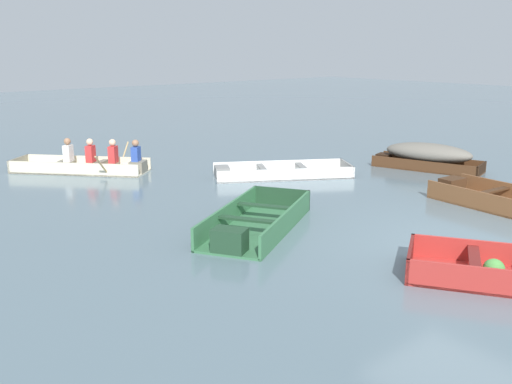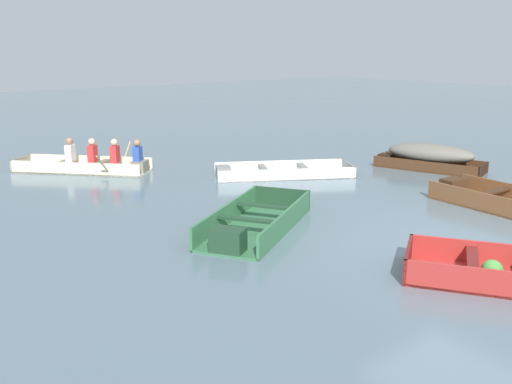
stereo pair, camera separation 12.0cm
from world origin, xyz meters
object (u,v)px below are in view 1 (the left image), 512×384
Objects in this scene: skiff_green_near_moored at (254,224)px; rowboat_cream_with_crew at (90,164)px; skiff_dark_varnish_mid_moored at (427,155)px; skiff_wooden_brown_far_moored at (505,202)px; skiff_white_outer_moored at (277,173)px.

rowboat_cream_with_crew is at bearing 90.93° from skiff_green_near_moored.
rowboat_cream_with_crew is (-7.21, 5.57, -0.17)m from skiff_dark_varnish_mid_moored.
skiff_green_near_moored is at bearing -89.07° from rowboat_cream_with_crew.
skiff_green_near_moored is at bearing -170.82° from skiff_dark_varnish_mid_moored.
skiff_green_near_moored is 5.40m from skiff_wooden_brown_far_moored.
rowboat_cream_with_crew reaches higher than skiff_dark_varnish_mid_moored.
skiff_green_near_moored reaches higher than skiff_white_outer_moored.
skiff_green_near_moored reaches higher than skiff_wooden_brown_far_moored.
skiff_dark_varnish_mid_moored is at bearing 9.18° from skiff_green_near_moored.
skiff_white_outer_moored is (3.35, 3.09, -0.05)m from skiff_green_near_moored.
skiff_white_outer_moored is (-3.75, 1.95, -0.29)m from skiff_dark_varnish_mid_moored.
skiff_dark_varnish_mid_moored reaches higher than skiff_white_outer_moored.
rowboat_cream_with_crew is (-5.06, 8.89, 0.09)m from skiff_wooden_brown_far_moored.
skiff_dark_varnish_mid_moored is at bearing 57.02° from skiff_wooden_brown_far_moored.
skiff_dark_varnish_mid_moored is 4.24m from skiff_white_outer_moored.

